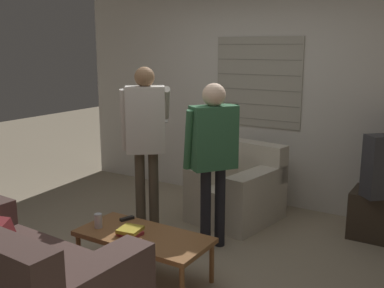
# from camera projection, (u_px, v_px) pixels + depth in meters

# --- Properties ---
(ground_plane) EXTENTS (16.00, 16.00, 0.00)m
(ground_plane) POSITION_uv_depth(u_px,v_px,m) (165.00, 263.00, 4.00)
(ground_plane) COLOR gray
(wall_back) EXTENTS (5.20, 0.08, 2.55)m
(wall_back) POSITION_uv_depth(u_px,v_px,m) (260.00, 98.00, 5.42)
(wall_back) COLOR silver
(wall_back) RESTS_ON ground_plane
(couch_blue) EXTENTS (1.74, 1.00, 0.90)m
(couch_blue) POSITION_uv_depth(u_px,v_px,m) (8.00, 286.00, 2.98)
(couch_blue) COLOR #4C3833
(couch_blue) RESTS_ON ground_plane
(armchair_beige) EXTENTS (0.92, 1.00, 0.83)m
(armchair_beige) POSITION_uv_depth(u_px,v_px,m) (239.00, 190.00, 5.00)
(armchair_beige) COLOR beige
(armchair_beige) RESTS_ON ground_plane
(coffee_table) EXTENTS (1.12, 0.53, 0.38)m
(coffee_table) POSITION_uv_depth(u_px,v_px,m) (143.00, 239.00, 3.69)
(coffee_table) COLOR brown
(coffee_table) RESTS_ON ground_plane
(person_left_standing) EXTENTS (0.48, 0.78, 1.71)m
(person_left_standing) POSITION_uv_depth(u_px,v_px,m) (146.00, 132.00, 4.40)
(person_left_standing) COLOR #4C4233
(person_left_standing) RESTS_ON ground_plane
(person_right_standing) EXTENTS (0.55, 0.78, 1.57)m
(person_right_standing) POSITION_uv_depth(u_px,v_px,m) (213.00, 146.00, 4.14)
(person_right_standing) COLOR black
(person_right_standing) RESTS_ON ground_plane
(book_stack) EXTENTS (0.20, 0.20, 0.06)m
(book_stack) POSITION_uv_depth(u_px,v_px,m) (130.00, 231.00, 3.67)
(book_stack) COLOR maroon
(book_stack) RESTS_ON coffee_table
(soda_can) EXTENTS (0.07, 0.07, 0.13)m
(soda_can) POSITION_uv_depth(u_px,v_px,m) (98.00, 221.00, 3.81)
(soda_can) COLOR silver
(soda_can) RESTS_ON coffee_table
(spare_remote) EXTENTS (0.08, 0.14, 0.02)m
(spare_remote) POSITION_uv_depth(u_px,v_px,m) (127.00, 219.00, 3.99)
(spare_remote) COLOR black
(spare_remote) RESTS_ON coffee_table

